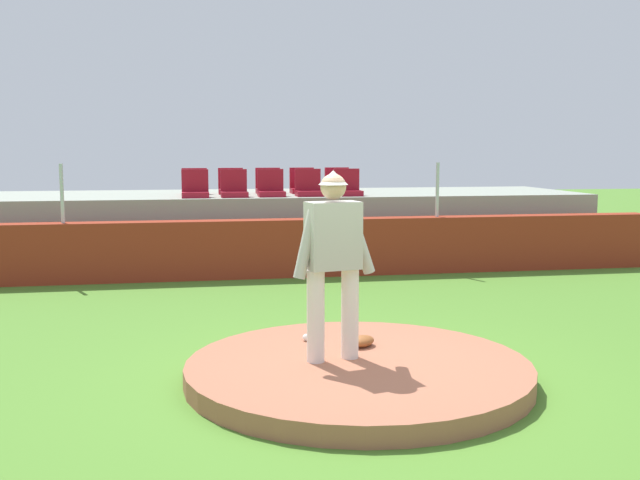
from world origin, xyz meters
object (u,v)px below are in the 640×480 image
Objects in this scene: stadium_chair_7 at (268,185)px; stadium_chair_8 at (302,185)px; stadium_chair_3 at (309,188)px; stadium_chair_9 at (338,185)px; stadium_chair_4 at (348,187)px; stadium_chair_5 at (195,186)px; baseball at (306,338)px; stadium_chair_0 at (195,189)px; stadium_chair_1 at (234,188)px; stadium_chair_2 at (271,188)px; stadium_chair_6 at (231,186)px; fielding_glove at (362,341)px; pitcher at (333,251)px.

stadium_chair_7 is 0.68m from stadium_chair_8.
stadium_chair_9 is (0.73, 0.88, 0.00)m from stadium_chair_3.
stadium_chair_7 is (-1.39, 0.93, 0.00)m from stadium_chair_4.
stadium_chair_5 is 1.00× the size of stadium_chair_7.
stadium_chair_0 is at bearing 99.63° from baseball.
baseball is 6.24m from stadium_chair_1.
stadium_chair_2 is 1.00× the size of stadium_chair_6.
stadium_chair_6 is (-2.11, 0.92, 0.00)m from stadium_chair_4.
stadium_chair_4 is 1.67m from stadium_chair_7.
stadium_chair_1 is 1.00× the size of stadium_chair_7.
stadium_chair_0 is 2.07m from stadium_chair_3.
stadium_chair_0 is 1.38m from stadium_chair_2.
stadium_chair_3 is at bearing 147.12° from stadium_chair_6.
fielding_glove is 0.60× the size of stadium_chair_0.
pitcher is at bearing 88.38° from stadium_chair_2.
stadium_chair_2 is (0.19, 6.86, 0.23)m from pitcher.
pitcher is 3.56× the size of stadium_chair_6.
stadium_chair_2 is at bearing -131.41° from fielding_glove.
stadium_chair_6 is (-0.48, 7.76, 0.23)m from pitcher.
stadium_chair_7 is (1.42, 0.95, 0.00)m from stadium_chair_0.
stadium_chair_3 is 1.15m from stadium_chair_9.
baseball is 0.15× the size of stadium_chair_8.
stadium_chair_5 is (-1.18, 7.73, 0.23)m from pitcher.
pitcher is 7.82m from stadium_chair_5.
stadium_chair_5 and stadium_chair_8 have the same top height.
stadium_chair_3 is 1.00× the size of stadium_chair_7.
pitcher is at bearing 94.05° from stadium_chair_1.
stadium_chair_7 is at bearing -54.36° from stadium_chair_3.
fielding_glove is 7.49m from stadium_chair_8.
stadium_chair_9 is at bearing 65.84° from pitcher.
stadium_chair_1 is (-0.86, 6.43, 1.21)m from fielding_glove.
stadium_chair_4 is at bearing 64.30° from pitcher.
fielding_glove is at bearing 80.37° from stadium_chair_9.
pitcher is 3.56× the size of stadium_chair_1.
stadium_chair_6 is (-0.68, 0.89, 0.00)m from stadium_chair_2.
fielding_glove is at bearing 102.03° from stadium_chair_5.
stadium_chair_4 is 1.00× the size of stadium_chair_7.
baseball is at bearing 80.44° from stadium_chair_3.
stadium_chair_6 is (0.70, 0.93, 0.00)m from stadium_chair_0.
stadium_chair_8 reaches higher than fielding_glove.
baseball is at bearing -73.83° from fielding_glove.
fielding_glove is at bearing 34.14° from pitcher.
baseball is at bearing 92.78° from stadium_chair_6.
stadium_chair_0 and stadium_chair_8 have the same top height.
stadium_chair_3 and stadium_chair_5 have the same top height.
stadium_chair_2 is 1.00× the size of stadium_chair_4.
pitcher is at bearing -78.66° from baseball.
stadium_chair_7 and stadium_chair_9 have the same top height.
stadium_chair_0 is 2.96m from stadium_chair_9.
stadium_chair_2 is 1.00× the size of stadium_chair_7.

